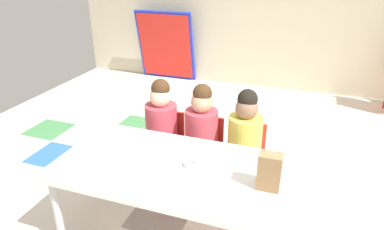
% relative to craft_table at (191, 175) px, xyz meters
% --- Properties ---
extents(ground_plane, '(6.25, 5.54, 0.02)m').
position_rel_craft_table_xyz_m(ground_plane, '(0.14, 0.63, -0.55)').
color(ground_plane, silver).
extents(craft_table, '(1.73, 0.80, 0.59)m').
position_rel_craft_table_xyz_m(craft_table, '(0.00, 0.00, 0.00)').
color(craft_table, white).
rests_on(craft_table, ground_plane).
extents(seated_child_near_camera, '(0.32, 0.32, 0.92)m').
position_rel_craft_table_xyz_m(seated_child_near_camera, '(-0.48, 0.63, 0.01)').
color(seated_child_near_camera, red).
rests_on(seated_child_near_camera, ground_plane).
extents(seated_child_middle_seat, '(0.32, 0.32, 0.92)m').
position_rel_craft_table_xyz_m(seated_child_middle_seat, '(-0.13, 0.63, 0.01)').
color(seated_child_middle_seat, red).
rests_on(seated_child_middle_seat, ground_plane).
extents(seated_child_far_right, '(0.34, 0.34, 0.92)m').
position_rel_craft_table_xyz_m(seated_child_far_right, '(0.22, 0.63, 0.01)').
color(seated_child_far_right, red).
rests_on(seated_child_far_right, ground_plane).
extents(folded_activity_table, '(0.90, 0.29, 1.09)m').
position_rel_craft_table_xyz_m(folded_activity_table, '(-1.55, 3.20, -0.00)').
color(folded_activity_table, '#1E33BF').
rests_on(folded_activity_table, ground_plane).
extents(paper_bag_brown, '(0.13, 0.09, 0.22)m').
position_rel_craft_table_xyz_m(paper_bag_brown, '(0.48, -0.04, 0.16)').
color(paper_bag_brown, '#9E754C').
rests_on(paper_bag_brown, craft_table).
extents(paper_plate_near_edge, '(0.18, 0.18, 0.01)m').
position_rel_craft_table_xyz_m(paper_plate_near_edge, '(-0.01, 0.04, 0.05)').
color(paper_plate_near_edge, white).
rests_on(paper_plate_near_edge, craft_table).
extents(paper_plate_center_table, '(0.18, 0.18, 0.01)m').
position_rel_craft_table_xyz_m(paper_plate_center_table, '(-0.23, 0.14, 0.05)').
color(paper_plate_center_table, white).
rests_on(paper_plate_center_table, craft_table).
extents(donut_powdered_on_plate, '(0.11, 0.11, 0.03)m').
position_rel_craft_table_xyz_m(donut_powdered_on_plate, '(-0.01, 0.04, 0.07)').
color(donut_powdered_on_plate, white).
rests_on(donut_powdered_on_plate, craft_table).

